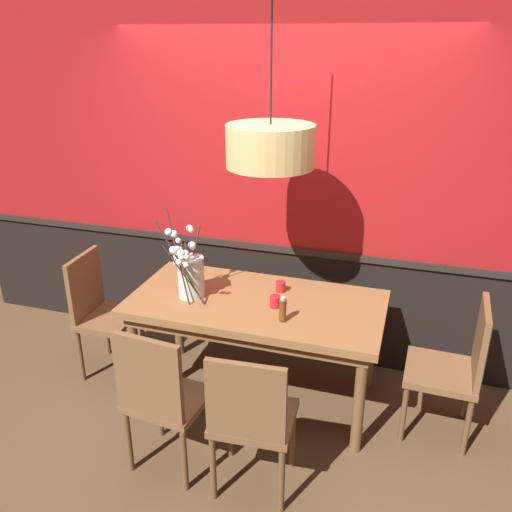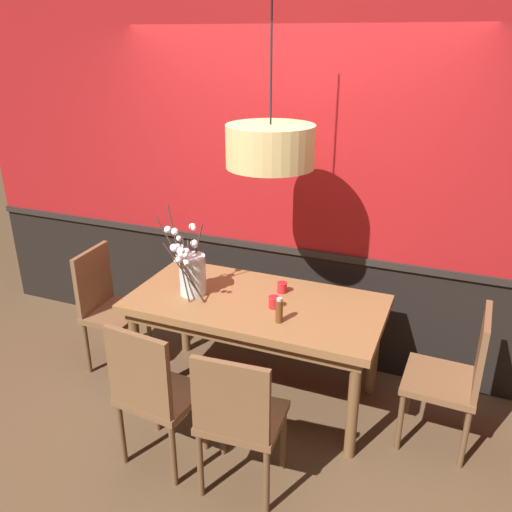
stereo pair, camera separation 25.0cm
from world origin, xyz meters
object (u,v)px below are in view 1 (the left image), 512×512
(chair_head_east_end, at_px, (456,364))
(pendant_lamp, at_px, (270,146))
(chair_far_side_left, at_px, (258,280))
(vase_with_blossoms, at_px, (190,275))
(chair_head_west_end, at_px, (99,308))
(chair_far_side_right, at_px, (321,289))
(condiment_bottle, at_px, (283,310))
(candle_holder_nearer_center, at_px, (281,286))
(dining_table, at_px, (256,312))
(chair_near_side_right, at_px, (251,416))
(candle_holder_nearer_edge, at_px, (275,301))
(chair_near_side_left, at_px, (161,395))

(chair_head_east_end, relative_size, pendant_lamp, 0.79)
(chair_far_side_left, distance_m, vase_with_blossoms, 1.02)
(chair_head_west_end, height_order, chair_far_side_right, chair_head_west_end)
(chair_far_side_right, relative_size, pendant_lamp, 0.74)
(condiment_bottle, bearing_deg, candle_holder_nearer_center, 106.90)
(chair_head_east_end, xyz_separation_m, condiment_bottle, (-1.07, -0.23, 0.33))
(chair_head_west_end, bearing_deg, chair_head_east_end, 0.89)
(chair_far_side_left, bearing_deg, pendant_lamp, -68.07)
(chair_head_east_end, relative_size, candle_holder_nearer_center, 12.47)
(condiment_bottle, xyz_separation_m, pendant_lamp, (-0.16, 0.24, 0.96))
(candle_holder_nearer_center, xyz_separation_m, condiment_bottle, (0.12, -0.40, 0.04))
(chair_far_side_right, xyz_separation_m, pendant_lamp, (-0.21, -0.83, 1.31))
(chair_far_side_right, xyz_separation_m, vase_with_blossoms, (-0.74, -0.93, 0.44))
(chair_head_west_end, bearing_deg, dining_table, 1.28)
(chair_head_west_end, relative_size, chair_head_east_end, 1.00)
(condiment_bottle, height_order, pendant_lamp, pendant_lamp)
(chair_near_side_right, bearing_deg, chair_head_east_end, 38.82)
(chair_head_west_end, xyz_separation_m, candle_holder_nearer_edge, (1.38, -0.02, 0.28))
(dining_table, relative_size, chair_near_side_right, 1.83)
(candle_holder_nearer_edge, bearing_deg, chair_head_east_end, 3.14)
(chair_far_side_right, relative_size, candle_holder_nearer_edge, 10.91)
(pendant_lamp, bearing_deg, candle_holder_nearer_edge, -49.91)
(condiment_bottle, bearing_deg, chair_far_side_left, 114.81)
(chair_far_side_left, bearing_deg, vase_with_blossoms, -102.53)
(chair_near_side_left, relative_size, condiment_bottle, 5.77)
(chair_near_side_right, xyz_separation_m, pendant_lamp, (-0.16, 0.87, 1.28))
(chair_head_west_end, distance_m, chair_head_east_end, 2.54)
(dining_table, height_order, chair_far_side_left, chair_far_side_left)
(chair_head_east_end, bearing_deg, pendant_lamp, 179.39)
(vase_with_blossoms, bearing_deg, chair_near_side_right, -48.44)
(chair_head_west_end, distance_m, condiment_bottle, 1.52)
(vase_with_blossoms, xyz_separation_m, candle_holder_nearer_center, (0.57, 0.26, -0.12))
(chair_head_west_end, height_order, chair_near_side_right, chair_head_west_end)
(chair_near_side_right, height_order, candle_holder_nearer_center, chair_near_side_right)
(chair_far_side_right, bearing_deg, chair_near_side_right, -91.74)
(chair_far_side_right, distance_m, candle_holder_nearer_center, 0.77)
(pendant_lamp, bearing_deg, condiment_bottle, -56.47)
(candle_holder_nearer_center, bearing_deg, chair_head_west_end, -171.22)
(vase_with_blossoms, xyz_separation_m, pendant_lamp, (0.53, 0.10, 0.88))
(chair_head_west_end, distance_m, candle_holder_nearer_center, 1.40)
(chair_far_side_right, height_order, candle_holder_nearer_center, chair_far_side_right)
(chair_far_side_left, bearing_deg, condiment_bottle, -65.19)
(candle_holder_nearer_edge, bearing_deg, chair_far_side_left, 113.78)
(dining_table, distance_m, condiment_bottle, 0.37)
(chair_head_west_end, height_order, condiment_bottle, chair_head_west_end)
(chair_far_side_left, xyz_separation_m, vase_with_blossoms, (-0.20, -0.91, 0.42))
(chair_head_east_end, height_order, candle_holder_nearer_edge, chair_head_east_end)
(chair_head_west_end, height_order, chair_head_east_end, chair_head_east_end)
(chair_near_side_left, relative_size, chair_head_east_end, 1.02)
(chair_far_side_left, xyz_separation_m, pendant_lamp, (0.33, -0.81, 1.30))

